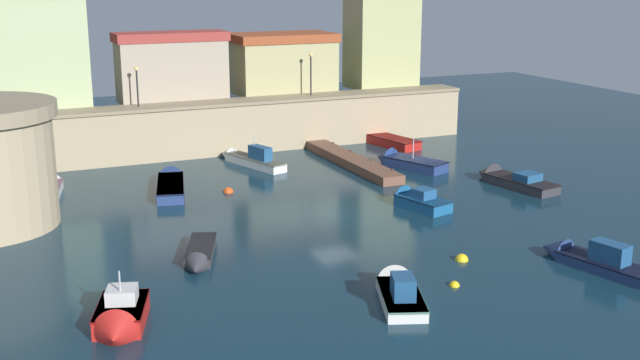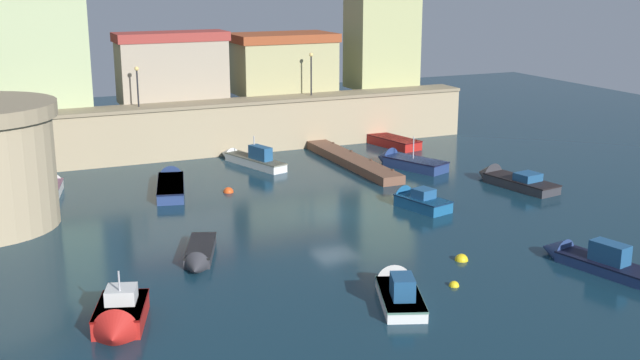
{
  "view_description": "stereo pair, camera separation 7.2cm",
  "coord_description": "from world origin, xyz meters",
  "px_view_note": "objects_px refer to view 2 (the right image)",
  "views": [
    {
      "loc": [
        -19.05,
        -40.61,
        13.85
      ],
      "look_at": [
        0.0,
        2.25,
        1.59
      ],
      "focal_mm": 44.95,
      "sensor_mm": 36.0,
      "label": 1
    },
    {
      "loc": [
        -18.99,
        -40.64,
        13.85
      ],
      "look_at": [
        0.0,
        2.25,
        1.59
      ],
      "focal_mm": 44.95,
      "sensor_mm": 36.0,
      "label": 2
    }
  ],
  "objects_px": {
    "moored_boat_11": "(384,139)",
    "moored_boat_5": "(415,200)",
    "mooring_buoy_0": "(228,192)",
    "moored_boat_2": "(592,260)",
    "moored_boat_6": "(398,289)",
    "moored_boat_1": "(509,179)",
    "moored_boat_0": "(171,183)",
    "quay_lamp_1": "(311,67)",
    "moored_boat_7": "(404,161)",
    "moored_boat_3": "(250,158)",
    "quay_lamp_0": "(137,80)",
    "moored_boat_10": "(119,318)",
    "moored_boat_8": "(48,189)",
    "moored_boat_4": "(199,255)",
    "mooring_buoy_1": "(461,260)",
    "mooring_buoy_2": "(454,286)"
  },
  "relations": [
    {
      "from": "quay_lamp_0",
      "to": "mooring_buoy_2",
      "type": "distance_m",
      "value": 32.35
    },
    {
      "from": "moored_boat_1",
      "to": "quay_lamp_0",
      "type": "bearing_deg",
      "value": 40.66
    },
    {
      "from": "moored_boat_3",
      "to": "mooring_buoy_2",
      "type": "distance_m",
      "value": 26.15
    },
    {
      "from": "mooring_buoy_2",
      "to": "moored_boat_11",
      "type": "bearing_deg",
      "value": 67.63
    },
    {
      "from": "moored_boat_5",
      "to": "moored_boat_11",
      "type": "height_order",
      "value": "moored_boat_5"
    },
    {
      "from": "moored_boat_2",
      "to": "moored_boat_6",
      "type": "bearing_deg",
      "value": 72.93
    },
    {
      "from": "moored_boat_2",
      "to": "moored_boat_10",
      "type": "xyz_separation_m",
      "value": [
        -22.11,
        2.22,
        0.09
      ]
    },
    {
      "from": "moored_boat_6",
      "to": "moored_boat_10",
      "type": "distance_m",
      "value": 11.88
    },
    {
      "from": "moored_boat_8",
      "to": "moored_boat_1",
      "type": "bearing_deg",
      "value": -96.37
    },
    {
      "from": "moored_boat_2",
      "to": "mooring_buoy_1",
      "type": "relative_size",
      "value": 10.34
    },
    {
      "from": "quay_lamp_0",
      "to": "moored_boat_7",
      "type": "relative_size",
      "value": 0.49
    },
    {
      "from": "moored_boat_0",
      "to": "mooring_buoy_2",
      "type": "relative_size",
      "value": 15.5
    },
    {
      "from": "moored_boat_5",
      "to": "moored_boat_8",
      "type": "bearing_deg",
      "value": 45.39
    },
    {
      "from": "quay_lamp_1",
      "to": "moored_boat_7",
      "type": "relative_size",
      "value": 0.56
    },
    {
      "from": "mooring_buoy_0",
      "to": "moored_boat_2",
      "type": "bearing_deg",
      "value": -59.38
    },
    {
      "from": "moored_boat_0",
      "to": "moored_boat_3",
      "type": "bearing_deg",
      "value": -43.94
    },
    {
      "from": "moored_boat_1",
      "to": "mooring_buoy_1",
      "type": "height_order",
      "value": "moored_boat_1"
    },
    {
      "from": "moored_boat_0",
      "to": "moored_boat_7",
      "type": "relative_size",
      "value": 1.2
    },
    {
      "from": "quay_lamp_1",
      "to": "moored_boat_7",
      "type": "xyz_separation_m",
      "value": [
        3.13,
        -9.89,
        -5.97
      ]
    },
    {
      "from": "moored_boat_1",
      "to": "moored_boat_6",
      "type": "distance_m",
      "value": 21.16
    },
    {
      "from": "moored_boat_4",
      "to": "moored_boat_6",
      "type": "relative_size",
      "value": 0.96
    },
    {
      "from": "quay_lamp_1",
      "to": "mooring_buoy_1",
      "type": "distance_m",
      "value": 29.11
    },
    {
      "from": "moored_boat_3",
      "to": "moored_boat_8",
      "type": "distance_m",
      "value": 14.75
    },
    {
      "from": "moored_boat_5",
      "to": "moored_boat_11",
      "type": "bearing_deg",
      "value": -36.94
    },
    {
      "from": "moored_boat_6",
      "to": "mooring_buoy_0",
      "type": "relative_size",
      "value": 8.09
    },
    {
      "from": "moored_boat_3",
      "to": "mooring_buoy_0",
      "type": "bearing_deg",
      "value": 133.29
    },
    {
      "from": "moored_boat_5",
      "to": "moored_boat_7",
      "type": "height_order",
      "value": "moored_boat_7"
    },
    {
      "from": "moored_boat_3",
      "to": "moored_boat_4",
      "type": "height_order",
      "value": "moored_boat_3"
    },
    {
      "from": "moored_boat_1",
      "to": "moored_boat_8",
      "type": "distance_m",
      "value": 30.03
    },
    {
      "from": "moored_boat_3",
      "to": "moored_boat_6",
      "type": "bearing_deg",
      "value": 157.83
    },
    {
      "from": "moored_boat_2",
      "to": "quay_lamp_1",
      "type": "bearing_deg",
      "value": -11.19
    },
    {
      "from": "moored_boat_2",
      "to": "moored_boat_4",
      "type": "height_order",
      "value": "moored_boat_2"
    },
    {
      "from": "moored_boat_3",
      "to": "moored_boat_11",
      "type": "xyz_separation_m",
      "value": [
        12.55,
        2.45,
        -0.07
      ]
    },
    {
      "from": "moored_boat_5",
      "to": "moored_boat_10",
      "type": "bearing_deg",
      "value": 102.87
    },
    {
      "from": "mooring_buoy_0",
      "to": "moored_boat_0",
      "type": "bearing_deg",
      "value": 143.09
    },
    {
      "from": "moored_boat_11",
      "to": "moored_boat_5",
      "type": "bearing_deg",
      "value": 145.75
    },
    {
      "from": "quay_lamp_0",
      "to": "moored_boat_0",
      "type": "height_order",
      "value": "quay_lamp_0"
    },
    {
      "from": "moored_boat_2",
      "to": "mooring_buoy_0",
      "type": "relative_size",
      "value": 10.24
    },
    {
      "from": "moored_boat_10",
      "to": "moored_boat_8",
      "type": "bearing_deg",
      "value": -160.17
    },
    {
      "from": "quay_lamp_1",
      "to": "moored_boat_7",
      "type": "bearing_deg",
      "value": -72.45
    },
    {
      "from": "moored_boat_2",
      "to": "moored_boat_6",
      "type": "height_order",
      "value": "moored_boat_2"
    },
    {
      "from": "moored_boat_6",
      "to": "quay_lamp_0",
      "type": "bearing_deg",
      "value": 29.8
    },
    {
      "from": "mooring_buoy_2",
      "to": "quay_lamp_1",
      "type": "bearing_deg",
      "value": 78.62
    },
    {
      "from": "moored_boat_0",
      "to": "mooring_buoy_2",
      "type": "distance_m",
      "value": 23.14
    },
    {
      "from": "moored_boat_3",
      "to": "moored_boat_5",
      "type": "bearing_deg",
      "value": -176.22
    },
    {
      "from": "moored_boat_7",
      "to": "mooring_buoy_2",
      "type": "distance_m",
      "value": 22.9
    },
    {
      "from": "moored_boat_1",
      "to": "moored_boat_3",
      "type": "xyz_separation_m",
      "value": [
        -13.98,
        12.5,
        0.09
      ]
    },
    {
      "from": "moored_boat_2",
      "to": "moored_boat_10",
      "type": "bearing_deg",
      "value": 70.92
    },
    {
      "from": "quay_lamp_0",
      "to": "moored_boat_8",
      "type": "height_order",
      "value": "quay_lamp_0"
    },
    {
      "from": "moored_boat_1",
      "to": "moored_boat_11",
      "type": "height_order",
      "value": "moored_boat_11"
    }
  ]
}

